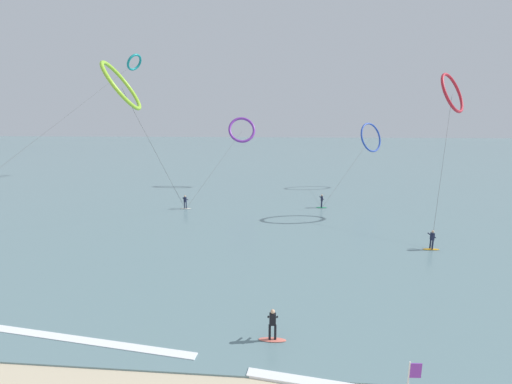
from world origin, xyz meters
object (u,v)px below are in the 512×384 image
at_px(surfer_amber, 432,241).
at_px(kite_lime, 122,86).
at_px(surfer_coral, 273,327).
at_px(surfer_ivory, 185,203).
at_px(kite_teal, 134,62).
at_px(kite_cobalt, 371,137).
at_px(beach_flag, 411,380).
at_px(surfer_emerald, 322,202).
at_px(kite_crimson, 452,93).
at_px(kite_violet, 242,130).

distance_m(surfer_amber, kite_lime, 30.50).
xyz_separation_m(surfer_coral, kite_lime, (-14.39, 16.15, 13.06)).
height_order(surfer_ivory, kite_teal, kite_teal).
xyz_separation_m(kite_cobalt, beach_flag, (-8.92, -45.16, -6.56)).
bearing_deg(surfer_emerald, surfer_coral, -16.53).
relative_size(kite_teal, kite_crimson, 3.19).
bearing_deg(surfer_emerald, surfer_amber, 24.44).
bearing_deg(surfer_amber, kite_cobalt, 161.15).
height_order(surfer_coral, kite_violet, kite_violet).
relative_size(surfer_emerald, kite_violet, 0.10).
height_order(kite_crimson, beach_flag, kite_crimson).
bearing_deg(surfer_coral, kite_teal, 115.39).
bearing_deg(surfer_amber, surfer_coral, -60.78).
bearing_deg(surfer_coral, kite_lime, 128.35).
bearing_deg(kite_cobalt, kite_crimson, -116.33).
relative_size(surfer_amber, beach_flag, 0.75).
xyz_separation_m(surfer_ivory, kite_crimson, (29.97, -0.43, 12.86)).
bearing_deg(surfer_coral, surfer_emerald, 75.64).
xyz_separation_m(surfer_coral, kite_violet, (-6.39, 40.62, 8.40)).
xyz_separation_m(surfer_amber, kite_violet, (-19.42, 27.25, 8.40)).
height_order(kite_cobalt, kite_teal, kite_teal).
distance_m(surfer_emerald, kite_cobalt, 18.36).
bearing_deg(surfer_ivory, kite_crimson, 21.56).
relative_size(surfer_coral, kite_teal, 0.03).
relative_size(surfer_amber, surfer_emerald, 1.00).
height_order(kite_lime, kite_violet, kite_lime).
bearing_deg(kite_violet, kite_lime, -121.25).
height_order(kite_cobalt, beach_flag, kite_cobalt).
bearing_deg(surfer_ivory, surfer_emerald, 28.73).
bearing_deg(surfer_ivory, kite_violet, 93.93).
xyz_separation_m(kite_cobalt, kite_teal, (-42.10, 9.71, 13.27)).
distance_m(kite_lime, kite_cobalt, 38.43).
distance_m(surfer_ivory, kite_crimson, 32.61).
distance_m(surfer_ivory, kite_teal, 36.85).
distance_m(surfer_amber, surfer_coral, 18.67).
bearing_deg(kite_violet, kite_crimson, -46.03).
height_order(kite_lime, beach_flag, kite_lime).
distance_m(kite_cobalt, kite_violet, 20.60).
height_order(surfer_amber, beach_flag, beach_flag).
height_order(kite_lime, kite_cobalt, kite_lime).
distance_m(surfer_amber, surfer_ivory, 27.24).
bearing_deg(surfer_amber, kite_teal, -149.02).
xyz_separation_m(surfer_amber, kite_teal, (-40.96, 37.54, 20.52)).
bearing_deg(kite_teal, kite_crimson, 78.14).
relative_size(surfer_ivory, kite_lime, 0.11).
xyz_separation_m(surfer_amber, kite_cobalt, (1.14, 27.83, 7.25)).
bearing_deg(surfer_ivory, surfer_coral, -42.78).
bearing_deg(surfer_amber, kite_violet, -161.03).
xyz_separation_m(surfer_ivory, beach_flag, (16.84, -28.98, 0.69)).
distance_m(kite_teal, kite_crimson, 53.81).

